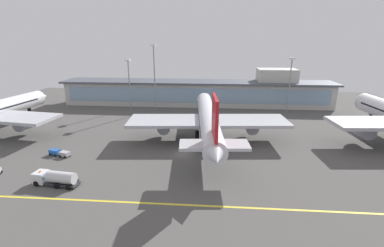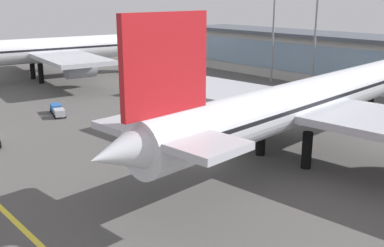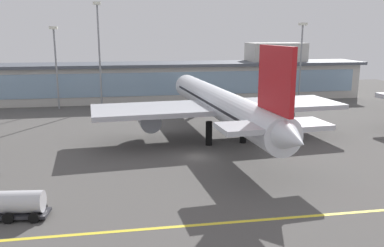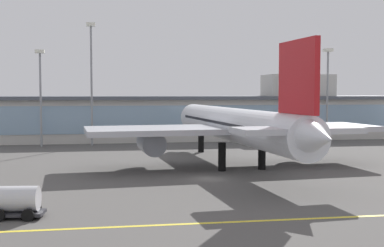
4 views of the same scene
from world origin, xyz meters
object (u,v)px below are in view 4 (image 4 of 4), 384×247
Objects in this scene: airliner_near_right at (235,126)px; apron_light_mast_east at (91,67)px; apron_light_mast_west at (328,80)px; apron_light_mast_centre at (40,82)px.

airliner_near_right is 2.26× the size of apron_light_mast_east.
apron_light_mast_east is at bearing 179.35° from apron_light_mast_west.
apron_light_mast_west is 0.82× the size of apron_light_mast_east.
airliner_near_right is at bearing -131.54° from apron_light_mast_west.
apron_light_mast_east reaches higher than airliner_near_right.
apron_light_mast_west is 52.27m from apron_light_mast_east.
apron_light_mast_centre is at bearing 179.60° from apron_light_mast_west.
apron_light_mast_west reaches higher than apron_light_mast_centre.
apron_light_mast_east reaches higher than apron_light_mast_west.
airliner_near_right is 2.91× the size of apron_light_mast_centre.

